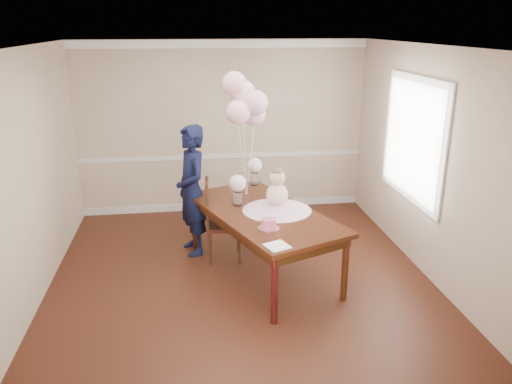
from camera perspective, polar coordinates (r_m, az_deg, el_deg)
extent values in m
cube|color=black|center=(6.05, -1.65, -10.20)|extent=(4.50, 5.00, 0.00)
cube|color=white|center=(5.30, -1.94, 16.28)|extent=(4.50, 5.00, 0.02)
cube|color=tan|center=(7.94, -3.81, 7.27)|extent=(4.50, 0.02, 2.70)
cube|color=tan|center=(3.23, 3.25, -10.53)|extent=(4.50, 0.02, 2.70)
cube|color=tan|center=(5.74, -24.70, 1.05)|extent=(0.02, 5.00, 2.70)
cube|color=tan|center=(6.18, 19.47, 2.87)|extent=(0.02, 5.00, 2.70)
cube|color=silver|center=(8.03, -3.74, 4.11)|extent=(4.50, 0.02, 0.07)
cube|color=white|center=(7.78, -4.02, 16.54)|extent=(4.50, 0.02, 0.12)
cube|color=silver|center=(8.28, -3.61, -1.52)|extent=(4.50, 0.02, 0.12)
cube|color=silver|center=(6.55, 17.53, 5.75)|extent=(0.02, 1.66, 1.56)
cube|color=white|center=(6.54, 17.39, 5.75)|extent=(0.01, 1.50, 1.40)
cube|color=black|center=(5.92, 0.78, -2.43)|extent=(1.81, 2.42, 0.05)
cube|color=black|center=(5.95, 0.78, -3.16)|extent=(1.67, 2.28, 0.11)
cylinder|color=black|center=(5.11, 2.10, -11.15)|extent=(0.10, 0.10, 0.76)
cylinder|color=black|center=(5.59, 10.14, -8.66)|extent=(0.10, 0.10, 0.76)
cylinder|color=black|center=(6.72, -6.96, -3.68)|extent=(0.10, 0.10, 0.76)
cylinder|color=black|center=(7.09, -0.18, -2.30)|extent=(0.10, 0.10, 0.76)
cone|color=#E8ABD2|center=(5.93, 2.41, -1.58)|extent=(1.07, 1.07, 0.11)
sphere|color=#FFA1B9|center=(5.88, 2.42, -0.29)|extent=(0.26, 0.26, 0.26)
sphere|color=beige|center=(5.82, 2.45, 1.63)|extent=(0.18, 0.18, 0.18)
sphere|color=brown|center=(5.80, 2.46, 2.25)|extent=(0.13, 0.13, 0.13)
cylinder|color=#BCBCC1|center=(5.42, 1.44, -4.15)|extent=(0.31, 0.31, 0.01)
cylinder|color=#E6487D|center=(5.40, 1.45, -3.58)|extent=(0.21, 0.21, 0.11)
sphere|color=silver|center=(5.37, 1.45, -2.89)|extent=(0.03, 0.03, 0.03)
sphere|color=white|center=(5.40, 1.63, -2.75)|extent=(0.03, 0.03, 0.03)
cylinder|color=white|center=(6.08, -2.10, -0.74)|extent=(0.14, 0.14, 0.17)
sphere|color=beige|center=(6.01, -2.12, 1.01)|extent=(0.21, 0.21, 0.21)
cylinder|color=white|center=(6.83, -0.18, 1.52)|extent=(0.14, 0.14, 0.17)
sphere|color=silver|center=(6.78, -0.19, 3.09)|extent=(0.21, 0.21, 0.21)
cube|color=white|center=(5.00, 2.44, -6.18)|extent=(0.28, 0.28, 0.01)
cylinder|color=#BABABE|center=(6.45, -1.09, -0.28)|extent=(0.06, 0.06, 0.02)
sphere|color=#F7AFBD|center=(6.13, -2.06, 9.09)|extent=(0.30, 0.30, 0.30)
sphere|color=#EFA9C9|center=(6.17, -0.02, 10.19)|extent=(0.30, 0.30, 0.30)
sphere|color=#FAB1C2|center=(6.25, -1.48, 11.30)|extent=(0.30, 0.30, 0.30)
sphere|color=#DF9EAB|center=(6.21, -2.49, 12.25)|extent=(0.30, 0.30, 0.30)
sphere|color=#EDA8C6|center=(6.34, -0.23, 8.94)|extent=(0.30, 0.30, 0.30)
cylinder|color=silver|center=(6.29, -1.55, 3.57)|extent=(0.09, 0.04, 0.91)
cylinder|color=white|center=(6.30, -0.57, 4.12)|extent=(0.12, 0.02, 1.01)
cylinder|color=white|center=(6.34, -1.28, 4.71)|extent=(0.02, 0.10, 1.12)
cylinder|color=white|center=(6.31, -1.76, 5.15)|extent=(0.13, 0.07, 1.23)
cylinder|color=white|center=(6.39, -0.67, 3.59)|extent=(0.12, 0.13, 0.84)
cube|color=#33140E|center=(6.43, -3.63, -3.73)|extent=(0.48, 0.48, 0.05)
cylinder|color=#34170E|center=(6.36, -5.25, -6.48)|extent=(0.04, 0.04, 0.45)
cylinder|color=#37200F|center=(6.37, -1.83, -6.37)|extent=(0.04, 0.04, 0.45)
cylinder|color=#3E1B11|center=(6.70, -5.25, -5.11)|extent=(0.04, 0.04, 0.45)
cylinder|color=#3D2310|center=(6.71, -2.02, -5.01)|extent=(0.04, 0.04, 0.45)
cylinder|color=#311B0D|center=(6.14, -5.59, -1.84)|extent=(0.04, 0.04, 0.59)
cylinder|color=#37200F|center=(6.50, -5.58, -0.68)|extent=(0.04, 0.04, 0.59)
cube|color=#34130E|center=(6.37, -5.55, -2.31)|extent=(0.05, 0.42, 0.05)
cube|color=#3E1A10|center=(6.31, -5.60, -0.89)|extent=(0.05, 0.42, 0.05)
cube|color=#3C1510|center=(6.25, -5.65, 0.56)|extent=(0.05, 0.42, 0.05)
imported|color=black|center=(6.53, -7.34, 0.15)|extent=(0.57, 0.72, 1.72)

